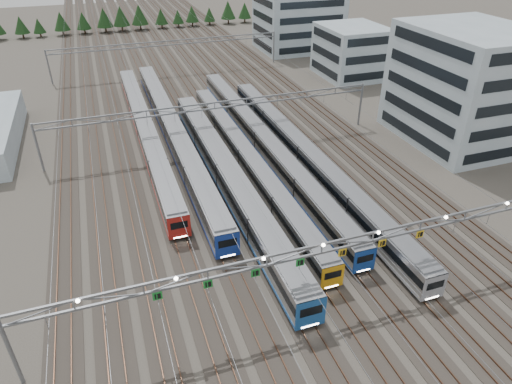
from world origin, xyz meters
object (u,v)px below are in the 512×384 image
object	(u,v)px
gantry_mid	(215,111)
train_f	(305,155)
train_d	(246,158)
train_e	(262,140)
depot_bldg_north	(298,22)
train_a	(145,129)
gantry_near	(322,251)
train_c	(227,174)
depot_bldg_mid	(351,51)
train_b	(173,130)
depot_bldg_south	(466,86)
gantry_far	(168,47)

from	to	relation	value
gantry_mid	train_f	bearing A→B (deg)	-47.52
train_d	gantry_mid	xyz separation A→B (m)	(-2.25, 9.92, 4.41)
train_e	gantry_mid	size ratio (longest dim) A/B	1.18
depot_bldg_north	train_a	bearing A→B (deg)	-135.62
gantry_near	train_f	bearing A→B (deg)	67.91
train_c	depot_bldg_mid	bearing A→B (deg)	44.04
train_c	train_f	size ratio (longest dim) A/B	0.91
train_c	gantry_near	xyz separation A→B (m)	(2.20, -25.57, 4.78)
train_c	gantry_near	bearing A→B (deg)	-85.08
train_b	depot_bldg_mid	xyz separation A→B (m)	(48.18, 23.87, 3.74)
train_d	depot_bldg_mid	distance (m)	54.45
train_a	gantry_near	distance (m)	47.76
train_f	depot_bldg_north	bearing A→B (deg)	67.35
train_a	depot_bldg_mid	world-z (taller)	depot_bldg_mid
train_d	train_a	bearing A→B (deg)	130.22
train_b	train_d	xyz separation A→B (m)	(9.00, -13.73, -0.22)
train_f	depot_bldg_south	xyz separation A→B (m)	(29.88, 1.32, 7.49)
gantry_mid	depot_bldg_south	xyz separation A→B (m)	(41.13, -10.97, 3.17)
train_c	train_d	distance (m)	6.47
gantry_mid	train_b	bearing A→B (deg)	150.57
train_e	train_b	bearing A→B (deg)	147.74
gantry_near	gantry_mid	xyz separation A→B (m)	(0.05, 40.12, -0.70)
gantry_near	depot_bldg_mid	size ratio (longest dim) A/B	3.52
gantry_mid	train_c	bearing A→B (deg)	-98.79
train_a	depot_bldg_north	size ratio (longest dim) A/B	2.83
train_a	train_d	size ratio (longest dim) A/B	1.07
train_b	gantry_near	size ratio (longest dim) A/B	1.22
gantry_near	depot_bldg_mid	bearing A→B (deg)	58.54
depot_bldg_north	train_c	bearing A→B (deg)	-120.77
train_b	train_c	world-z (taller)	train_c
train_a	train_b	distance (m)	5.02
gantry_near	gantry_mid	distance (m)	40.12
train_b	gantry_mid	size ratio (longest dim) A/B	1.22
train_f	depot_bldg_mid	world-z (taller)	depot_bldg_mid
gantry_near	depot_bldg_south	size ratio (longest dim) A/B	2.56
train_b	gantry_mid	xyz separation A→B (m)	(6.75, -3.81, 4.19)
train_b	train_f	xyz separation A→B (m)	(18.00, -16.09, -0.12)
train_b	train_c	xyz separation A→B (m)	(4.50, -18.36, 0.11)
train_c	gantry_mid	world-z (taller)	gantry_mid
gantry_far	depot_bldg_north	world-z (taller)	depot_bldg_north
train_b	depot_bldg_mid	bearing A→B (deg)	26.36
gantry_near	gantry_mid	world-z (taller)	gantry_near
train_b	gantry_far	size ratio (longest dim) A/B	1.22
train_a	train_c	bearing A→B (deg)	-66.39
depot_bldg_mid	gantry_mid	bearing A→B (deg)	-146.25
gantry_mid	depot_bldg_mid	distance (m)	49.83
train_f	gantry_near	xyz separation A→B (m)	(-11.30, -27.83, 5.02)
train_d	gantry_far	world-z (taller)	gantry_far
train_d	gantry_near	world-z (taller)	gantry_near
train_a	depot_bldg_north	world-z (taller)	depot_bldg_north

